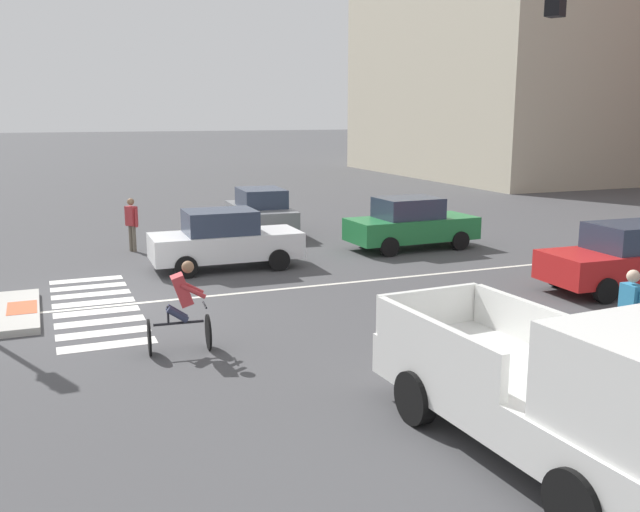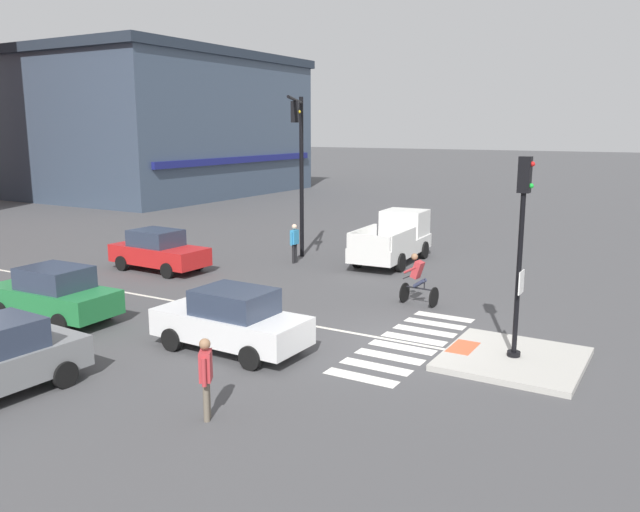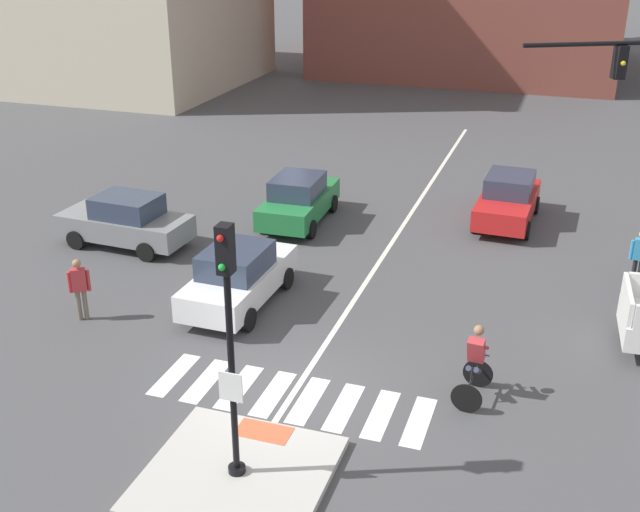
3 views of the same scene
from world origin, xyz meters
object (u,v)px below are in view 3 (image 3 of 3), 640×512
signal_pole (229,332)px  car_green_westbound_far (299,199)px  car_grey_cross_left (126,221)px  car_red_eastbound_far (508,199)px  pedestrian_at_curb_left (79,285)px  cyclist (475,362)px  pedestrian_waiting_far_side (640,254)px  car_white_westbound_near (238,276)px

signal_pole → car_green_westbound_far: signal_pole is taller
car_grey_cross_left → car_red_eastbound_far: same height
car_grey_cross_left → pedestrian_at_curb_left: (1.54, -4.65, 0.17)m
signal_pole → car_green_westbound_far: (-3.40, 12.67, -2.25)m
cyclist → car_green_westbound_far: bearing=129.4°
signal_pole → car_red_eastbound_far: bearing=77.8°
pedestrian_at_curb_left → pedestrian_waiting_far_side: same height
cyclist → pedestrian_waiting_far_side: (3.49, 6.95, 0.11)m
signal_pole → pedestrian_at_curb_left: (-6.27, 4.41, -2.08)m
pedestrian_at_curb_left → car_grey_cross_left: bearing=108.3°
signal_pole → cyclist: size_ratio=2.88×
pedestrian_at_curb_left → pedestrian_waiting_far_side: (13.45, 6.56, 0.00)m
cyclist → pedestrian_waiting_far_side: size_ratio=1.01×
signal_pole → car_red_eastbound_far: (3.22, 14.91, -2.25)m
car_grey_cross_left → pedestrian_waiting_far_side: (14.99, 1.91, 0.17)m
car_grey_cross_left → car_white_westbound_near: same height
car_grey_cross_left → car_white_westbound_near: bearing=-27.5°
cyclist → pedestrian_waiting_far_side: 7.78m
car_grey_cross_left → car_white_westbound_near: 5.61m
car_red_eastbound_far → pedestrian_waiting_far_side: 5.59m
pedestrian_at_curb_left → pedestrian_waiting_far_side: 14.97m
signal_pole → pedestrian_at_curb_left: 7.94m
car_grey_cross_left → cyclist: size_ratio=2.49×
car_grey_cross_left → signal_pole: bearing=-49.3°
pedestrian_at_curb_left → car_red_eastbound_far: bearing=47.9°
car_white_westbound_near → car_green_westbound_far: size_ratio=1.00×
car_red_eastbound_far → pedestrian_waiting_far_side: (3.97, -3.93, 0.17)m
car_green_westbound_far → car_grey_cross_left: bearing=-140.7°
car_green_westbound_far → car_white_westbound_near: bearing=-84.7°
car_white_westbound_near → car_green_westbound_far: (-0.57, 6.19, 0.00)m
car_green_westbound_far → pedestrian_waiting_far_side: 10.73m
car_red_eastbound_far → car_white_westbound_near: bearing=-125.7°
car_grey_cross_left → pedestrian_waiting_far_side: 15.11m
signal_pole → car_white_westbound_near: signal_pole is taller
pedestrian_waiting_far_side → signal_pole: bearing=-123.2°
signal_pole → car_white_westbound_near: 7.42m
car_grey_cross_left → pedestrian_waiting_far_side: bearing=7.3°
car_white_westbound_near → pedestrian_at_curb_left: pedestrian_at_curb_left is taller
car_grey_cross_left → pedestrian_at_curb_left: 4.90m
signal_pole → cyclist: 5.89m
car_white_westbound_near → car_green_westbound_far: 6.22m
car_white_westbound_near → cyclist: size_ratio=2.46×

